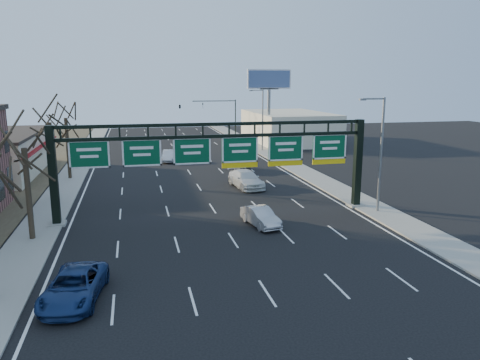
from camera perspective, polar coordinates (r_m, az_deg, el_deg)
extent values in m
plane|color=black|center=(29.00, -0.02, -8.62)|extent=(160.00, 160.00, 0.00)
cube|color=gray|center=(48.03, -20.68, -1.00)|extent=(3.00, 120.00, 0.12)
cube|color=gray|center=(51.16, 8.99, 0.39)|extent=(3.00, 120.00, 0.12)
cube|color=white|center=(47.96, -5.37, -0.35)|extent=(21.60, 120.00, 0.01)
cube|color=black|center=(35.54, -21.81, 0.40)|extent=(0.55, 0.55, 7.20)
cube|color=gray|center=(36.35, -21.38, -5.01)|extent=(1.20, 1.20, 0.20)
cube|color=black|center=(39.33, 14.14, 1.95)|extent=(0.55, 0.55, 7.20)
cube|color=gray|center=(40.07, 13.89, -2.99)|extent=(1.20, 1.20, 0.20)
cube|color=black|center=(35.14, -2.96, 6.81)|extent=(23.40, 0.25, 0.25)
cube|color=black|center=(35.23, -2.94, 5.36)|extent=(23.40, 0.25, 0.25)
cube|color=#054729|center=(34.98, -17.90, 3.01)|extent=(2.80, 0.10, 2.00)
cube|color=#054729|center=(34.85, -11.88, 3.30)|extent=(2.80, 0.10, 2.00)
cube|color=#054729|center=(35.10, -5.87, 3.55)|extent=(2.80, 0.10, 2.00)
cube|color=#054729|center=(35.72, -0.03, 3.76)|extent=(2.80, 0.10, 2.00)
cube|color=yellow|center=(35.92, -0.03, 1.84)|extent=(2.80, 0.10, 0.40)
cube|color=#054729|center=(36.71, 5.58, 3.93)|extent=(2.80, 0.10, 2.00)
cube|color=yellow|center=(36.90, 5.54, 2.05)|extent=(2.80, 0.10, 0.40)
cube|color=#054729|center=(38.03, 10.85, 4.05)|extent=(2.80, 0.10, 2.00)
cube|color=yellow|center=(38.21, 10.78, 2.24)|extent=(2.80, 0.10, 0.40)
cube|color=maroon|center=(56.88, -23.33, 3.72)|extent=(1.20, 18.00, 0.40)
cube|color=beige|center=(81.15, 5.91, 6.46)|extent=(12.00, 20.00, 5.00)
cylinder|color=black|center=(32.94, -24.40, -1.46)|extent=(0.36, 0.36, 6.08)
cylinder|color=black|center=(42.53, -21.88, 2.10)|extent=(0.36, 0.36, 6.84)
cylinder|color=black|center=(52.35, -20.24, 3.71)|extent=(0.36, 0.36, 6.46)
cylinder|color=slate|center=(37.86, 16.80, 2.98)|extent=(0.20, 0.20, 9.00)
cylinder|color=slate|center=(37.03, 15.99, 9.69)|extent=(1.80, 0.12, 0.12)
cube|color=slate|center=(36.60, 14.73, 9.66)|extent=(0.50, 0.22, 0.15)
cylinder|color=slate|center=(69.26, 2.77, 7.34)|extent=(0.20, 0.20, 9.00)
cylinder|color=slate|center=(68.81, 2.08, 10.98)|extent=(1.80, 0.12, 0.12)
cube|color=slate|center=(68.58, 1.34, 10.94)|extent=(0.50, 0.22, 0.15)
cylinder|color=slate|center=(74.72, 3.52, 7.57)|extent=(0.50, 0.50, 9.00)
cube|color=slate|center=(74.51, 3.56, 11.03)|extent=(3.00, 0.30, 0.20)
cube|color=white|center=(74.51, 3.58, 12.18)|extent=(7.00, 0.30, 3.00)
cube|color=#465A8D|center=(74.31, 3.62, 12.18)|extent=(6.60, 0.05, 2.60)
cylinder|color=black|center=(83.67, -0.56, 7.38)|extent=(0.18, 0.18, 7.00)
cylinder|color=black|center=(82.74, -3.17, 9.60)|extent=(7.60, 0.14, 0.14)
imported|color=black|center=(82.46, -4.55, 9.02)|extent=(0.20, 0.20, 1.00)
imported|color=black|center=(81.97, -7.35, 8.94)|extent=(0.54, 0.54, 1.62)
imported|color=navy|center=(23.90, -19.57, -12.12)|extent=(3.17, 5.52, 1.45)
imported|color=#A5A5AA|center=(33.64, 2.52, -4.49)|extent=(2.20, 4.29, 1.35)
imported|color=silver|center=(45.67, 0.73, 0.11)|extent=(3.02, 5.84, 1.62)
imported|color=#3E4042|center=(54.04, 0.23, 1.91)|extent=(2.29, 4.64, 1.52)
imported|color=#BABBBF|center=(61.19, -8.64, 2.93)|extent=(2.23, 4.59, 1.45)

